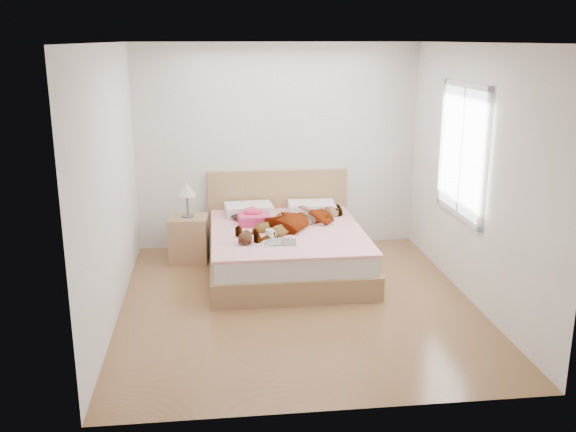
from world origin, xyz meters
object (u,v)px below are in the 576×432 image
Objects in this scene: woman at (297,217)px; magazine at (280,242)px; phone at (252,205)px; towel at (254,218)px; nightstand at (189,235)px; coffee_mug at (270,234)px; bed at (286,247)px; plush_toy at (246,237)px.

woman is 0.70m from magazine.
phone is 0.28m from towel.
woman reaches higher than magazine.
nightstand is (-1.01, 1.01, -0.19)m from magazine.
magazine is (0.24, -0.77, -0.07)m from towel.
woman is 0.64m from phone.
coffee_mug is at bearing 116.55° from magazine.
bed reaches higher than plush_toy.
bed is at bearing -105.13° from woman.
phone is at bearing -167.67° from woman.
coffee_mug is (-0.22, -0.39, 0.29)m from bed.
bed is 15.91× the size of coffee_mug.
towel is at bearing -17.11° from nightstand.
coffee_mug is 1.25m from nightstand.
nightstand reaches higher than phone.
nightstand is at bearing -145.17° from woman.
magazine is at bearing -44.83° from nightstand.
coffee_mug is (-0.36, -0.45, -0.06)m from woman.
towel is 0.75m from plush_toy.
towel is at bearing 79.55° from plush_toy.
bed is 2.12× the size of nightstand.
phone is at bearing 102.74° from magazine.
woman is 0.37m from bed.
towel reaches higher than coffee_mug.
phone is 0.20× the size of magazine.
bed is 0.52m from towel.
nightstand is (-0.92, 0.82, -0.24)m from coffee_mug.
magazine is 3.14× the size of coffee_mug.
plush_toy is at bearing -100.45° from towel.
towel is at bearing 152.46° from bed.
nightstand reaches higher than coffee_mug.
nightstand reaches higher than towel.
coffee_mug is at bearing -77.73° from woman.
towel is 0.94× the size of magazine.
phone is 0.71m from bed.
plush_toy reaches higher than coffee_mug.
woman is 12.23× the size of coffee_mug.
magazine is 0.42× the size of nightstand.
bed is at bearing 59.98° from coffee_mug.
plush_toy is at bearing -56.78° from nightstand.
bed is 5.06× the size of magazine.
magazine is at bearing -102.73° from bed.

